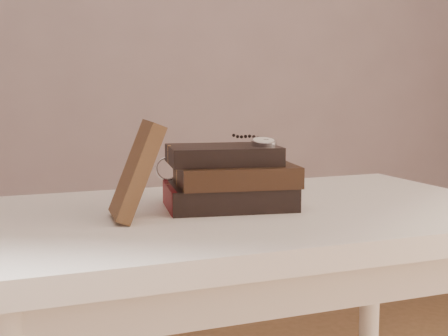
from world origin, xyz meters
name	(u,v)px	position (x,y,z in m)	size (l,w,h in m)	color
table	(249,256)	(0.00, 0.35, 0.66)	(1.00, 0.60, 0.75)	white
book_stack	(230,179)	(-0.03, 0.37, 0.80)	(0.26, 0.20, 0.12)	black
journal	(137,171)	(-0.22, 0.33, 0.83)	(0.03, 0.11, 0.17)	#3D2717
pocket_watch	(262,142)	(0.03, 0.35, 0.87)	(0.06, 0.15, 0.02)	silver
eyeglasses	(180,168)	(-0.10, 0.46, 0.82)	(0.11, 0.13, 0.05)	silver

